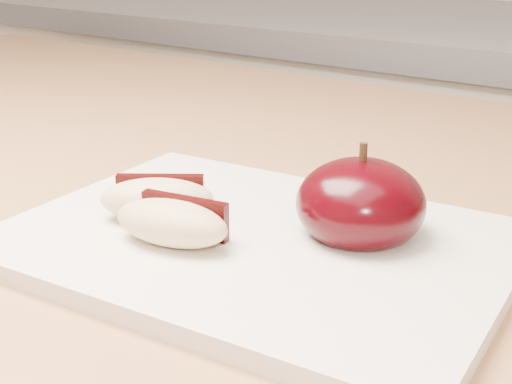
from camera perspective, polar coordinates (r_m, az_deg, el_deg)
The scene contains 4 objects.
cutting_board at distance 0.40m, azimuth 0.00°, elevation -4.14°, with size 0.27×0.20×0.01m, color silver.
apple_half at distance 0.39m, azimuth 8.36°, elevation -0.94°, with size 0.08×0.08×0.06m.
apple_wedge_a at distance 0.42m, azimuth -7.89°, elevation -0.50°, with size 0.07×0.06×0.02m.
apple_wedge_b at distance 0.38m, azimuth -6.67°, elevation -2.40°, with size 0.07×0.04×0.02m.
Camera 1 is at (0.27, 0.08, 1.07)m, focal length 50.00 mm.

